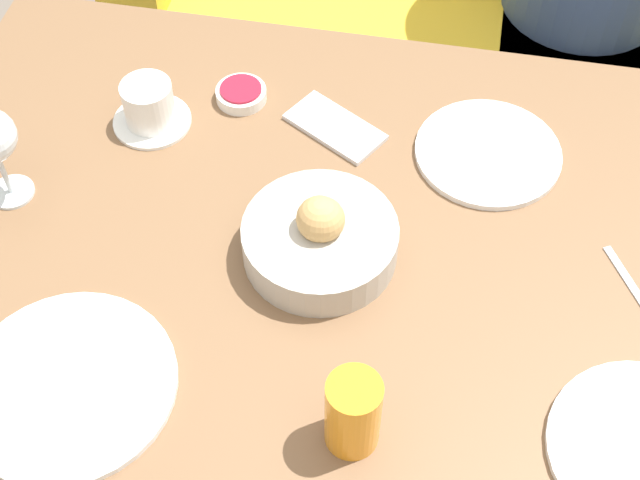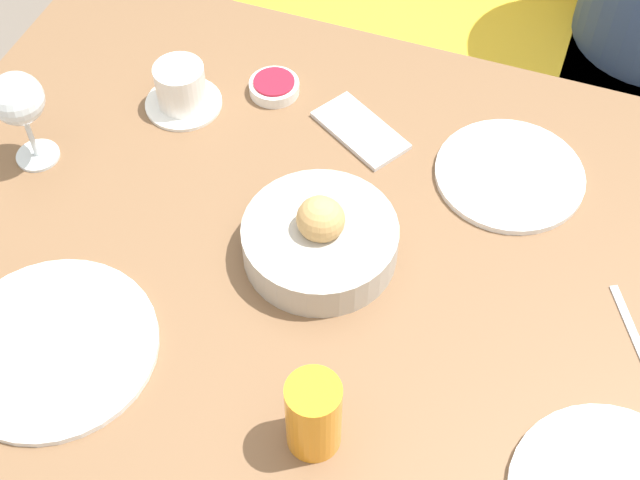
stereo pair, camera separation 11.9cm
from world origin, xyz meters
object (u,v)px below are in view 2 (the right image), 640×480
plate_near_left (53,347)px  coffee_cup (181,89)px  couch (520,2)px  juice_glass (314,415)px  plate_far_center (510,175)px  knife_silver (636,339)px  wine_glass (18,102)px  cell_phone (360,130)px  bread_basket (320,238)px  jam_bowl_berry (274,87)px

plate_near_left → coffee_cup: bearing=94.4°
couch → juice_glass: bearing=-90.4°
plate_far_center → coffee_cup: 0.51m
juice_glass → knife_silver: 0.43m
wine_glass → cell_phone: size_ratio=0.94×
bread_basket → cell_phone: size_ratio=1.26×
plate_near_left → knife_silver: (0.69, 0.27, -0.00)m
wine_glass → jam_bowl_berry: size_ratio=1.97×
couch → plate_near_left: (-0.36, -1.41, 0.40)m
wine_glass → jam_bowl_berry: 0.39m
plate_near_left → knife_silver: bearing=21.3°
wine_glass → juice_glass: bearing=-27.4°
plate_near_left → cell_phone: 0.55m
plate_near_left → cell_phone: (0.24, 0.49, -0.00)m
cell_phone → couch: bearing=82.7°
plate_near_left → cell_phone: bearing=63.8°
juice_glass → jam_bowl_berry: 0.59m
knife_silver → cell_phone: size_ratio=0.90×
bread_basket → wine_glass: 0.46m
bread_basket → cell_phone: 0.24m
jam_bowl_berry → wine_glass: bearing=-138.0°
bread_basket → wine_glass: wine_glass is taller
plate_far_center → jam_bowl_berry: jam_bowl_berry is taller
couch → bread_basket: 1.23m
bread_basket → plate_near_left: 0.37m
knife_silver → plate_far_center: bearing=134.7°
coffee_cup → cell_phone: coffee_cup is taller
juice_glass → cell_phone: bearing=102.4°
coffee_cup → knife_silver: (0.72, -0.19, -0.03)m
cell_phone → plate_far_center: bearing=-2.7°
cell_phone → jam_bowl_berry: bearing=166.4°
coffee_cup → bread_basket: bearing=-33.4°
jam_bowl_berry → couch: bearing=72.8°
knife_silver → cell_phone: bearing=153.1°
couch → plate_far_center: size_ratio=6.75×
juice_glass → jam_bowl_berry: juice_glass is taller
coffee_cup → knife_silver: size_ratio=0.80×
couch → plate_near_left: 1.51m
juice_glass → wine_glass: wine_glass is taller
plate_far_center → cell_phone: 0.23m
couch → juice_glass: 1.48m
plate_near_left → jam_bowl_berry: (0.09, 0.53, 0.01)m
plate_far_center → cell_phone: (-0.23, 0.01, -0.00)m
bread_basket → jam_bowl_berry: bread_basket is taller
bread_basket → coffee_cup: bread_basket is taller
cell_phone → plate_near_left: bearing=-116.2°
juice_glass → wine_glass: 0.61m
plate_near_left → wine_glass: wine_glass is taller
jam_bowl_berry → cell_phone: size_ratio=0.47×
bread_basket → jam_bowl_berry: size_ratio=2.65×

